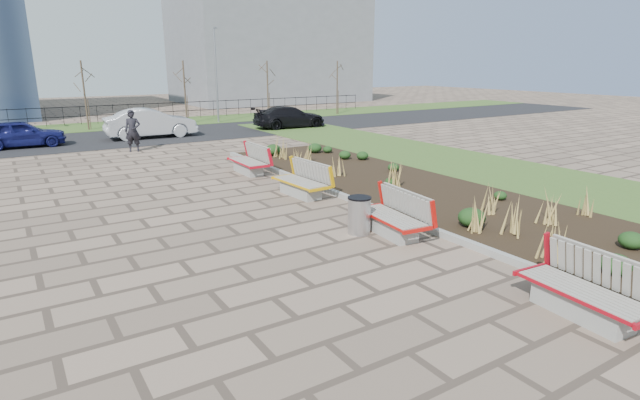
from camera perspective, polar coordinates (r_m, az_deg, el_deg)
ground at (r=8.50m, az=2.36°, el=-11.91°), size 120.00×120.00×0.00m
planting_bed at (r=15.87m, az=10.67°, el=1.11°), size 4.50×18.00×0.10m
planting_curb at (r=14.42m, az=3.86°, el=-0.01°), size 0.16×18.00×0.15m
grass_verge_near at (r=19.37m, az=21.04°, el=2.82°), size 5.00×38.00×0.04m
grass_verge_far at (r=34.68m, az=-25.26°, el=7.54°), size 80.00×5.00×0.04m
road at (r=28.78m, az=-23.60°, el=6.37°), size 80.00×7.00×0.02m
bench_a at (r=8.94m, az=27.94°, el=-8.85°), size 1.06×2.16×1.00m
bench_b at (r=11.71m, az=8.10°, el=-1.63°), size 1.11×2.18×1.00m
bench_c at (r=15.02m, az=-2.28°, el=2.32°), size 1.04×2.16×1.00m
bench_d at (r=18.33m, az=-8.26°, el=4.56°), size 0.93×2.11×1.00m
litter_bin at (r=11.75m, az=4.50°, el=-1.79°), size 0.54×0.54×0.87m
pedestrian at (r=24.20m, az=-20.61°, el=7.40°), size 0.78×0.62×1.87m
car_blue at (r=27.65m, az=-30.99°, el=6.51°), size 3.81×1.59×1.29m
car_silver at (r=28.44m, az=-18.78°, el=8.33°), size 4.74×1.83×1.54m
car_black at (r=31.19m, az=-3.49°, el=9.45°), size 4.61×2.07×1.31m
tree_c at (r=33.03m, az=-25.30°, el=10.75°), size 1.40×1.40×4.00m
tree_d at (r=34.33m, az=-15.18°, el=11.79°), size 1.40×1.40×4.00m
tree_e at (r=36.59m, az=-6.00°, el=12.42°), size 1.40×1.40×4.00m
tree_f at (r=39.63m, az=1.97°, el=12.72°), size 1.40×1.40×4.00m
lamp_east at (r=34.48m, az=-11.78°, el=13.67°), size 0.24×0.60×6.00m
railing_fence at (r=36.10m, az=-25.70°, el=8.74°), size 44.00×0.10×1.20m
building_grey at (r=53.99m, az=-5.86°, el=16.51°), size 18.00×12.00×10.00m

